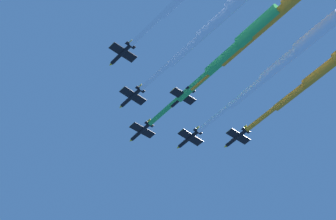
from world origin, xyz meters
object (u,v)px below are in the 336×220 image
jet_starboard_inner (283,61)px  jet_port_outer (322,70)px  jet_lead (226,55)px  jet_port_mid (272,18)px  jet_port_inner (216,21)px

jet_starboard_inner → jet_port_outer: jet_port_outer is taller
jet_lead → jet_port_outer: size_ratio=1.09×
jet_starboard_inner → jet_port_mid: (-12.65, 5.00, 1.94)m
jet_port_outer → jet_port_mid: bearing=132.9°
jet_lead → jet_port_inner: size_ratio=1.07×
jet_port_inner → jet_port_outer: size_ratio=1.02×
jet_port_mid → jet_port_outer: size_ratio=1.06×
jet_lead → jet_port_outer: jet_lead is taller
jet_lead → jet_port_outer: (2.50, -27.69, -0.94)m
jet_lead → jet_port_mid: 17.08m
jet_port_mid → jet_port_outer: 23.27m
jet_lead → jet_starboard_inner: jet_lead is taller
jet_lead → jet_port_outer: bearing=-84.8°
jet_starboard_inner → jet_lead: bearing=87.5°
jet_port_inner → jet_port_mid: jet_port_mid is taller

